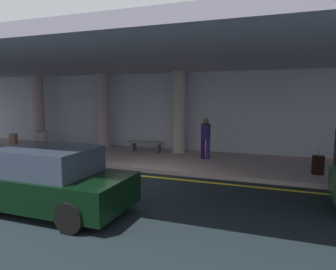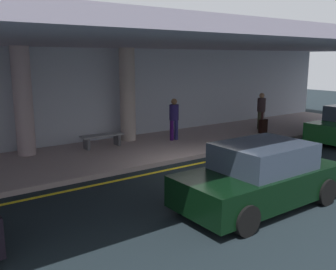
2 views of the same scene
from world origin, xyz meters
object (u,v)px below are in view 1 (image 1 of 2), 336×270
Objects in this scene: support_column_left_mid at (102,111)px; car_black at (46,181)px; support_column_far_left at (38,110)px; trash_bin_steel at (42,139)px; suitcase_upright_primary at (318,165)px; support_column_center at (179,112)px; suitcase_upright_secondary at (14,140)px; bench_metal at (146,145)px; traveler_with_luggage at (206,135)px.

car_black is (3.20, -7.51, -1.26)m from support_column_left_mid.
trash_bin_steel is (1.34, -1.26, -1.40)m from support_column_far_left.
support_column_left_mid is 4.06× the size of suitcase_upright_primary.
suitcase_upright_primary is (5.53, -2.24, -1.51)m from support_column_center.
bench_metal is (7.20, 0.66, 0.04)m from suitcase_upright_secondary.
support_column_center reaches higher than traveler_with_luggage.
car_black is 8.24m from suitcase_upright_primary.
support_column_center is 8.83m from suitcase_upright_secondary.
car_black is at bearing -46.86° from trash_bin_steel.
suitcase_upright_primary is 1.06× the size of trash_bin_steel.
car_black is (-0.80, -7.51, -1.26)m from support_column_center.
car_black is 2.56× the size of bench_metal.
support_column_left_mid reaches higher than suitcase_upright_primary.
suitcase_upright_primary is 14.18m from suitcase_upright_secondary.
car_black reaches higher than bench_metal.
support_column_center is 0.89× the size of car_black.
car_black is 4.56× the size of suitcase_upright_primary.
traveler_with_luggage is (1.50, -1.07, -0.86)m from support_column_center.
car_black is at bearing -96.10° from support_column_center.
suitcase_upright_secondary is (-4.61, -1.19, -1.51)m from support_column_left_mid.
traveler_with_luggage reaches higher than suitcase_upright_primary.
car_black is 8.56m from trash_bin_steel.
trash_bin_steel is (-6.66, -1.26, -1.40)m from support_column_center.
bench_metal is (-0.61, 6.98, -0.21)m from car_black.
support_column_far_left is 9.60m from traveler_with_luggage.
suitcase_upright_secondary is 0.56× the size of bench_metal.
support_column_center is 4.06× the size of suitcase_upright_secondary.
trash_bin_steel is (-2.66, -1.26, -1.40)m from support_column_left_mid.
suitcase_upright_primary is at bearing -4.62° from trash_bin_steel.
support_column_center is at bearing -61.21° from traveler_with_luggage.
suitcase_upright_primary is at bearing -13.92° from bench_metal.
support_column_far_left reaches higher than car_black.
trash_bin_steel is (-8.16, -0.19, -0.54)m from traveler_with_luggage.
support_column_far_left is 1.00× the size of support_column_left_mid.
suitcase_upright_secondary is at bearing -174.73° from bench_metal.
bench_metal is at bearing -159.66° from support_column_center.
support_column_far_left is 4.29× the size of trash_bin_steel.
support_column_left_mid is 4.06× the size of suitcase_upright_secondary.
support_column_center reaches higher than suitcase_upright_secondary.
support_column_far_left is 13.80m from suitcase_upright_primary.
support_column_left_mid is 5.67m from traveler_with_luggage.
traveler_with_luggage is 1.87× the size of suitcase_upright_primary.
support_column_center reaches higher than trash_bin_steel.
traveler_with_luggage is at bearing -35.53° from support_column_center.
suitcase_upright_primary is 12.23m from trash_bin_steel.
suitcase_upright_secondary reaches higher than bench_metal.
support_column_center is 2.28× the size of bench_metal.
support_column_far_left is at bearing -32.13° from traveler_with_luggage.
trash_bin_steel is at bearing -43.21° from support_column_far_left.
trash_bin_steel is (-12.19, 0.98, 0.11)m from suitcase_upright_primary.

